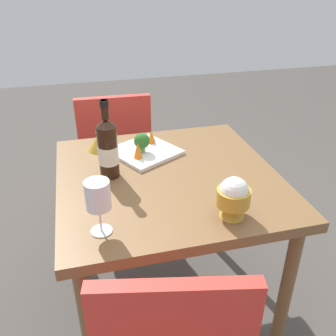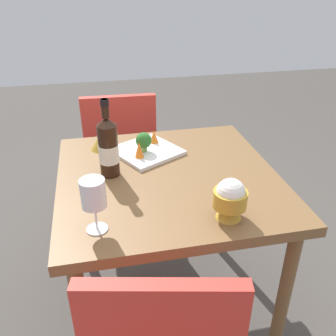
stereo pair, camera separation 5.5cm
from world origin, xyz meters
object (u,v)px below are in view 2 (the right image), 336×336
at_px(wine_bottle, 108,147).
at_px(rice_bowl_lid, 102,141).
at_px(rice_bowl, 230,198).
at_px(broccoli_floret, 144,141).
at_px(serving_plate, 147,151).
at_px(wine_glass, 93,195).
at_px(carrot_garnish_left, 139,150).
at_px(carrot_garnish_right, 154,136).
at_px(chair_by_wall, 121,145).

bearing_deg(wine_bottle, rice_bowl_lid, 4.87).
height_order(rice_bowl, broccoli_floret, rice_bowl).
bearing_deg(serving_plate, rice_bowl_lid, 66.65).
height_order(rice_bowl_lid, serving_plate, rice_bowl_lid).
bearing_deg(rice_bowl_lid, serving_plate, -113.35).
relative_size(wine_glass, broccoli_floret, 2.09).
bearing_deg(carrot_garnish_left, carrot_garnish_right, -33.18).
bearing_deg(wine_bottle, carrot_garnish_right, -43.82).
relative_size(wine_bottle, rice_bowl_lid, 3.06).
distance_m(chair_by_wall, serving_plate, 0.58).
height_order(wine_bottle, carrot_garnish_right, wine_bottle).
bearing_deg(chair_by_wall, serving_plate, -79.75).
bearing_deg(chair_by_wall, broccoli_floret, -81.33).
distance_m(rice_bowl, carrot_garnish_left, 0.51).
height_order(chair_by_wall, serving_plate, chair_by_wall).
bearing_deg(carrot_garnish_left, chair_by_wall, 3.44).
xyz_separation_m(rice_bowl_lid, serving_plate, (-0.08, -0.19, -0.03)).
bearing_deg(carrot_garnish_right, carrot_garnish_left, 146.82).
distance_m(wine_glass, serving_plate, 0.56).
relative_size(wine_bottle, broccoli_floret, 3.57).
bearing_deg(rice_bowl_lid, wine_bottle, -175.13).
relative_size(wine_bottle, wine_glass, 1.71).
distance_m(chair_by_wall, rice_bowl, 1.12).
distance_m(wine_bottle, rice_bowl, 0.51).
relative_size(chair_by_wall, carrot_garnish_right, 14.58).
distance_m(broccoli_floret, carrot_garnish_right, 0.10).
xyz_separation_m(wine_glass, carrot_garnish_right, (0.56, -0.28, -0.08)).
relative_size(carrot_garnish_left, carrot_garnish_right, 1.18).
bearing_deg(carrot_garnish_right, wine_glass, 153.51).
height_order(chair_by_wall, carrot_garnish_left, chair_by_wall).
bearing_deg(serving_plate, rice_bowl, -160.08).
relative_size(wine_glass, carrot_garnish_left, 2.59).
bearing_deg(rice_bowl_lid, wine_glass, 175.50).
bearing_deg(chair_by_wall, wine_glass, -96.54).
relative_size(rice_bowl, rice_bowl_lid, 1.42).
bearing_deg(rice_bowl, serving_plate, 19.92).
bearing_deg(serving_plate, carrot_garnish_left, 148.39).
xyz_separation_m(wine_bottle, rice_bowl_lid, (0.24, 0.02, -0.08)).
relative_size(chair_by_wall, carrot_garnish_left, 12.31).
bearing_deg(serving_plate, carrot_garnish_right, -34.70).
xyz_separation_m(wine_bottle, wine_glass, (-0.34, 0.07, 0.01)).
relative_size(chair_by_wall, serving_plate, 2.51).
height_order(rice_bowl, carrot_garnish_left, rice_bowl).
bearing_deg(broccoli_floret, rice_bowl, -158.22).
bearing_deg(carrot_garnish_left, rice_bowl_lid, 45.38).
distance_m(wine_bottle, rice_bowl_lid, 0.25).
distance_m(rice_bowl, serving_plate, 0.55).
bearing_deg(rice_bowl_lid, broccoli_floret, -118.77).
xyz_separation_m(wine_bottle, serving_plate, (0.16, -0.17, -0.11)).
bearing_deg(rice_bowl, wine_glass, 86.72).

